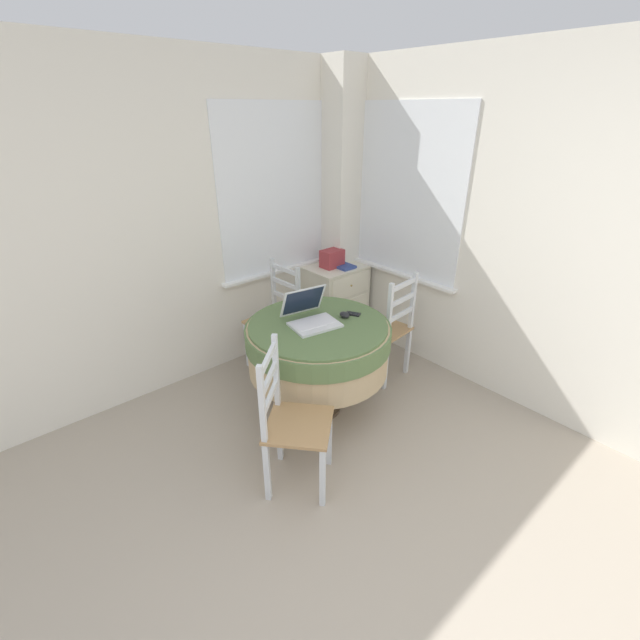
{
  "coord_description": "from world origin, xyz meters",
  "views": [
    {
      "loc": [
        -0.73,
        -0.3,
        2.14
      ],
      "look_at": [
        1.21,
        1.92,
        0.67
      ],
      "focal_mm": 24.0,
      "sensor_mm": 36.0,
      "label": 1
    }
  ],
  "objects_px": {
    "dining_chair_camera_near": "(291,423)",
    "dining_chair_near_right_window": "(387,329)",
    "cell_phone": "(353,314)",
    "book_on_cabinet": "(344,266)",
    "round_dining_table": "(318,344)",
    "laptop": "(311,316)",
    "corner_cabinet": "(335,301)",
    "dining_chair_near_back_window": "(276,320)",
    "storage_box": "(332,258)",
    "computer_mouse": "(345,315)"
  },
  "relations": [
    {
      "from": "dining_chair_near_back_window",
      "to": "corner_cabinet",
      "type": "relative_size",
      "value": 1.26
    },
    {
      "from": "dining_chair_near_back_window",
      "to": "dining_chair_camera_near",
      "type": "bearing_deg",
      "value": -122.13
    },
    {
      "from": "corner_cabinet",
      "to": "book_on_cabinet",
      "type": "height_order",
      "value": "book_on_cabinet"
    },
    {
      "from": "round_dining_table",
      "to": "cell_phone",
      "type": "bearing_deg",
      "value": -10.46
    },
    {
      "from": "round_dining_table",
      "to": "corner_cabinet",
      "type": "bearing_deg",
      "value": 41.24
    },
    {
      "from": "laptop",
      "to": "computer_mouse",
      "type": "relative_size",
      "value": 4.6
    },
    {
      "from": "book_on_cabinet",
      "to": "dining_chair_near_back_window",
      "type": "bearing_deg",
      "value": 178.92
    },
    {
      "from": "computer_mouse",
      "to": "corner_cabinet",
      "type": "xyz_separation_m",
      "value": [
        0.72,
        0.87,
        -0.39
      ]
    },
    {
      "from": "dining_chair_near_right_window",
      "to": "corner_cabinet",
      "type": "relative_size",
      "value": 1.26
    },
    {
      "from": "round_dining_table",
      "to": "dining_chair_camera_near",
      "type": "distance_m",
      "value": 0.76
    },
    {
      "from": "computer_mouse",
      "to": "laptop",
      "type": "bearing_deg",
      "value": 157.18
    },
    {
      "from": "dining_chair_near_back_window",
      "to": "book_on_cabinet",
      "type": "bearing_deg",
      "value": -1.08
    },
    {
      "from": "laptop",
      "to": "computer_mouse",
      "type": "distance_m",
      "value": 0.26
    },
    {
      "from": "cell_phone",
      "to": "book_on_cabinet",
      "type": "relative_size",
      "value": 0.64
    },
    {
      "from": "dining_chair_camera_near",
      "to": "dining_chair_near_right_window",
      "type": "bearing_deg",
      "value": 17.26
    },
    {
      "from": "computer_mouse",
      "to": "cell_phone",
      "type": "distance_m",
      "value": 0.09
    },
    {
      "from": "cell_phone",
      "to": "dining_chair_camera_near",
      "type": "relative_size",
      "value": 0.13
    },
    {
      "from": "laptop",
      "to": "corner_cabinet",
      "type": "xyz_separation_m",
      "value": [
        0.96,
        0.77,
        -0.42
      ]
    },
    {
      "from": "storage_box",
      "to": "cell_phone",
      "type": "bearing_deg",
      "value": -123.97
    },
    {
      "from": "computer_mouse",
      "to": "book_on_cabinet",
      "type": "distance_m",
      "value": 1.08
    },
    {
      "from": "dining_chair_camera_near",
      "to": "storage_box",
      "type": "xyz_separation_m",
      "value": [
        1.49,
        1.26,
        0.39
      ]
    },
    {
      "from": "round_dining_table",
      "to": "computer_mouse",
      "type": "height_order",
      "value": "computer_mouse"
    },
    {
      "from": "computer_mouse",
      "to": "dining_chair_near_back_window",
      "type": "height_order",
      "value": "dining_chair_near_back_window"
    },
    {
      "from": "cell_phone",
      "to": "corner_cabinet",
      "type": "relative_size",
      "value": 0.16
    },
    {
      "from": "round_dining_table",
      "to": "dining_chair_near_back_window",
      "type": "bearing_deg",
      "value": 78.72
    },
    {
      "from": "book_on_cabinet",
      "to": "dining_chair_near_right_window",
      "type": "bearing_deg",
      "value": -105.62
    },
    {
      "from": "dining_chair_near_back_window",
      "to": "storage_box",
      "type": "bearing_deg",
      "value": 5.9
    },
    {
      "from": "laptop",
      "to": "storage_box",
      "type": "relative_size",
      "value": 1.95
    },
    {
      "from": "round_dining_table",
      "to": "laptop",
      "type": "bearing_deg",
      "value": 118.62
    },
    {
      "from": "round_dining_table",
      "to": "dining_chair_camera_near",
      "type": "xyz_separation_m",
      "value": [
        -0.6,
        -0.45,
        -0.13
      ]
    },
    {
      "from": "storage_box",
      "to": "book_on_cabinet",
      "type": "bearing_deg",
      "value": -51.3
    },
    {
      "from": "cell_phone",
      "to": "corner_cabinet",
      "type": "height_order",
      "value": "same"
    },
    {
      "from": "corner_cabinet",
      "to": "book_on_cabinet",
      "type": "distance_m",
      "value": 0.4
    },
    {
      "from": "laptop",
      "to": "storage_box",
      "type": "xyz_separation_m",
      "value": [
        0.91,
        0.77,
        0.04
      ]
    },
    {
      "from": "round_dining_table",
      "to": "dining_chair_near_right_window",
      "type": "bearing_deg",
      "value": -2.21
    },
    {
      "from": "corner_cabinet",
      "to": "book_on_cabinet",
      "type": "xyz_separation_m",
      "value": [
        0.03,
        -0.09,
        0.39
      ]
    },
    {
      "from": "computer_mouse",
      "to": "storage_box",
      "type": "distance_m",
      "value": 1.1
    },
    {
      "from": "book_on_cabinet",
      "to": "laptop",
      "type": "bearing_deg",
      "value": -145.61
    },
    {
      "from": "dining_chair_near_back_window",
      "to": "storage_box",
      "type": "distance_m",
      "value": 0.84
    },
    {
      "from": "laptop",
      "to": "dining_chair_near_right_window",
      "type": "distance_m",
      "value": 0.85
    },
    {
      "from": "storage_box",
      "to": "corner_cabinet",
      "type": "bearing_deg",
      "value": 3.07
    },
    {
      "from": "dining_chair_near_back_window",
      "to": "book_on_cabinet",
      "type": "height_order",
      "value": "dining_chair_near_back_window"
    },
    {
      "from": "laptop",
      "to": "book_on_cabinet",
      "type": "relative_size",
      "value": 2.1
    },
    {
      "from": "dining_chair_near_right_window",
      "to": "round_dining_table",
      "type": "bearing_deg",
      "value": 177.79
    },
    {
      "from": "cell_phone",
      "to": "book_on_cabinet",
      "type": "xyz_separation_m",
      "value": [
        0.66,
        0.78,
        0.02
      ]
    },
    {
      "from": "book_on_cabinet",
      "to": "corner_cabinet",
      "type": "bearing_deg",
      "value": 105.13
    },
    {
      "from": "computer_mouse",
      "to": "dining_chair_camera_near",
      "type": "height_order",
      "value": "dining_chair_camera_near"
    },
    {
      "from": "laptop",
      "to": "dining_chair_near_right_window",
      "type": "bearing_deg",
      "value": -5.77
    },
    {
      "from": "cell_phone",
      "to": "storage_box",
      "type": "xyz_separation_m",
      "value": [
        0.59,
        0.87,
        0.09
      ]
    },
    {
      "from": "laptop",
      "to": "round_dining_table",
      "type": "bearing_deg",
      "value": -61.38
    }
  ]
}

